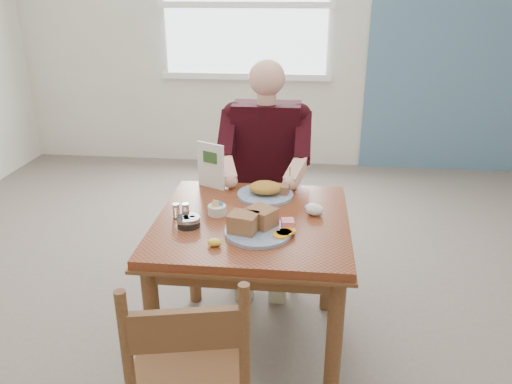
# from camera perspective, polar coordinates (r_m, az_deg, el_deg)

# --- Properties ---
(floor) EXTENTS (6.00, 6.00, 0.00)m
(floor) POSITION_cam_1_polar(r_m,az_deg,el_deg) (2.76, -0.39, -17.24)
(floor) COLOR #62574F
(floor) RESTS_ON ground
(wall_back) EXTENTS (5.50, 0.00, 5.50)m
(wall_back) POSITION_cam_1_polar(r_m,az_deg,el_deg) (5.13, 3.51, 18.33)
(wall_back) COLOR silver
(wall_back) RESTS_ON ground
(accent_panel) EXTENTS (1.60, 0.02, 2.80)m
(accent_panel) POSITION_cam_1_polar(r_m,az_deg,el_deg) (5.28, 21.93, 16.97)
(accent_panel) COLOR slate
(accent_panel) RESTS_ON ground
(lemon_wedge) EXTENTS (0.07, 0.06, 0.03)m
(lemon_wedge) POSITION_cam_1_polar(r_m,az_deg,el_deg) (2.11, -4.75, -5.75)
(lemon_wedge) COLOR yellow
(lemon_wedge) RESTS_ON table
(napkin) EXTENTS (0.10, 0.09, 0.05)m
(napkin) POSITION_cam_1_polar(r_m,az_deg,el_deg) (2.40, 6.73, -2.01)
(napkin) COLOR white
(napkin) RESTS_ON table
(metal_dish) EXTENTS (0.10, 0.10, 0.01)m
(metal_dish) POSITION_cam_1_polar(r_m,az_deg,el_deg) (2.47, 6.51, -1.79)
(metal_dish) COLOR silver
(metal_dish) RESTS_ON table
(window) EXTENTS (1.72, 0.04, 1.42)m
(window) POSITION_cam_1_polar(r_m,az_deg,el_deg) (5.12, -1.23, 20.60)
(window) COLOR white
(window) RESTS_ON wall_back
(table) EXTENTS (0.92, 0.92, 0.75)m
(table) POSITION_cam_1_polar(r_m,az_deg,el_deg) (2.40, -0.43, -5.44)
(table) COLOR brown
(table) RESTS_ON ground
(chair_far) EXTENTS (0.42, 0.42, 0.95)m
(chair_far) POSITION_cam_1_polar(r_m,az_deg,el_deg) (3.19, 1.19, -1.33)
(chair_far) COLOR brown
(chair_far) RESTS_ON ground
(chair_near) EXTENTS (0.50, 0.50, 0.95)m
(chair_near) POSITION_cam_1_polar(r_m,az_deg,el_deg) (1.89, -7.42, -20.61)
(chair_near) COLOR brown
(chair_near) RESTS_ON ground
(diner) EXTENTS (0.53, 0.56, 1.39)m
(diner) POSITION_cam_1_polar(r_m,az_deg,el_deg) (2.99, 1.09, 3.83)
(diner) COLOR tan
(diner) RESTS_ON chair_far
(near_plate) EXTENTS (0.38, 0.38, 0.10)m
(near_plate) POSITION_cam_1_polar(r_m,az_deg,el_deg) (2.21, 0.09, -3.79)
(near_plate) COLOR white
(near_plate) RESTS_ON table
(far_plate) EXTENTS (0.32, 0.32, 0.08)m
(far_plate) POSITION_cam_1_polar(r_m,az_deg,el_deg) (2.59, 1.20, 0.14)
(far_plate) COLOR white
(far_plate) RESTS_ON table
(caddy) EXTENTS (0.11, 0.11, 0.07)m
(caddy) POSITION_cam_1_polar(r_m,az_deg,el_deg) (2.39, -4.48, -2.04)
(caddy) COLOR white
(caddy) RESTS_ON table
(shakers) EXTENTS (0.08, 0.05, 0.08)m
(shakers) POSITION_cam_1_polar(r_m,az_deg,el_deg) (2.37, -8.58, -2.16)
(shakers) COLOR white
(shakers) RESTS_ON table
(creamer) EXTENTS (0.13, 0.13, 0.05)m
(creamer) POSITION_cam_1_polar(r_m,az_deg,el_deg) (2.29, -7.72, -3.36)
(creamer) COLOR white
(creamer) RESTS_ON table
(menu) EXTENTS (0.16, 0.09, 0.25)m
(menu) POSITION_cam_1_polar(r_m,az_deg,el_deg) (2.68, -5.18, 3.05)
(menu) COLOR white
(menu) RESTS_ON table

